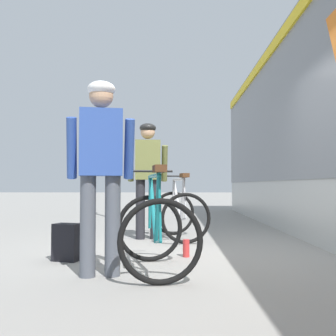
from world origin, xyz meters
The scene contains 8 objects.
ground_plane centered at (0.00, 0.00, 0.00)m, with size 80.00×80.00×0.00m, color gray.
cyclist_near_in_blue centered at (-1.00, -1.25, 1.05)m, with size 0.65×0.38×1.76m.
cyclist_far_in_olive centered at (-0.75, 1.22, 1.05)m, with size 0.63×0.34×1.76m.
bicycle_near_teal centered at (-0.53, -1.06, 0.40)m, with size 0.86×1.16×0.99m.
bicycle_far_silver centered at (-0.27, 1.22, 0.40)m, with size 0.89×1.18×0.99m.
backpack_on_platform centered at (-1.50, -0.52, 0.20)m, with size 0.28×0.18×0.40m, color black.
water_bottle_near_the_bikes centered at (-0.21, -0.27, 0.10)m, with size 0.08×0.08×0.20m, color red.
platform_sign_post centered at (-1.93, 5.11, 1.62)m, with size 0.08×0.70×2.40m.
Camera 1 is at (-0.33, -4.82, 0.82)m, focal length 42.50 mm.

